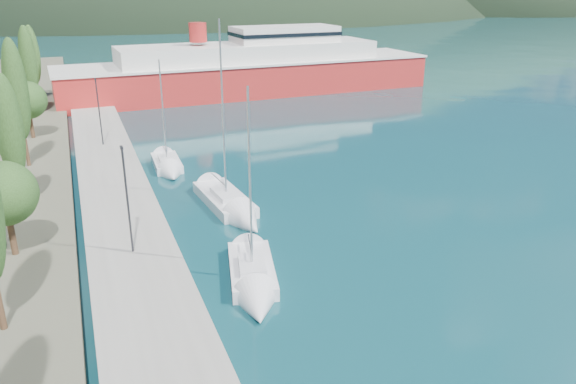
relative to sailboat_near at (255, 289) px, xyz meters
name	(u,v)px	position (x,y,z in m)	size (l,w,h in m)	color
ground	(120,52)	(3.60, 110.59, -0.31)	(1400.00, 1400.00, 0.00)	#103F48
quay	(116,193)	(-5.40, 16.59, 0.09)	(5.00, 88.00, 0.80)	gray
tree_row	(16,114)	(-11.60, 21.50, 5.52)	(3.62, 65.31, 10.45)	#47301E
lamp_posts	(126,193)	(-5.40, 6.25, 3.78)	(0.15, 45.98, 6.06)	#2D2D33
sailboat_near	(255,289)	(0.00, 0.00, 0.00)	(4.07, 8.21, 11.33)	silver
sailboat_mid	(236,211)	(1.97, 10.25, 0.02)	(3.35, 9.80, 13.84)	silver
sailboat_far	(169,169)	(-0.68, 21.22, -0.02)	(2.42, 6.89, 10.03)	silver
ferry	(251,70)	(16.64, 52.95, 2.88)	(53.06, 13.38, 10.45)	red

